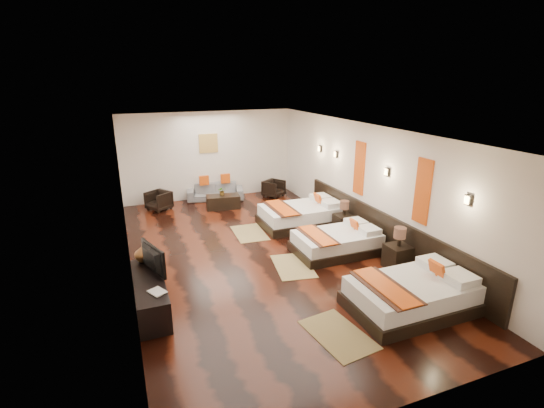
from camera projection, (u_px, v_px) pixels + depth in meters
name	position (u px, v px, depth m)	size (l,w,h in m)	color
floor	(259.00, 254.00, 9.01)	(5.50, 9.50, 0.01)	black
ceiling	(258.00, 130.00, 8.14)	(5.50, 9.50, 0.01)	white
back_wall	(209.00, 156.00, 12.78)	(5.50, 0.01, 2.80)	silver
left_wall	(124.00, 210.00, 7.61)	(0.01, 9.50, 2.80)	silver
right_wall	(366.00, 183.00, 9.54)	(0.01, 9.50, 2.80)	silver
headboard_panel	(382.00, 231.00, 9.11)	(0.08, 6.60, 0.90)	black
bed_near	(412.00, 294.00, 6.82)	(2.14, 1.34, 0.82)	black
bed_mid	(337.00, 242.00, 9.03)	(1.93, 1.21, 0.74)	black
bed_far	(302.00, 215.00, 10.69)	(2.15, 1.35, 0.82)	black
nightstand_a	(398.00, 254.00, 8.25)	(0.46, 0.46, 0.91)	black
nightstand_b	(343.00, 222.00, 10.15)	(0.43, 0.43, 0.86)	black
jute_mat_near	(338.00, 334.00, 6.20)	(0.75, 1.20, 0.01)	olive
jute_mat_mid	(293.00, 266.00, 8.42)	(0.75, 1.20, 0.01)	olive
jute_mat_far	(249.00, 233.00, 10.19)	(0.75, 1.20, 0.01)	olive
tv_console	(150.00, 294.00, 6.83)	(0.50, 1.80, 0.55)	black
tv	(149.00, 259.00, 6.93)	(0.87, 0.11, 0.50)	black
book	(152.00, 295.00, 6.27)	(0.21, 0.28, 0.03)	black
figurine	(144.00, 252.00, 7.38)	(0.35, 0.35, 0.36)	brown
sofa	(215.00, 192.00, 12.90)	(1.79, 0.70, 0.52)	slate
armchair_left	(159.00, 201.00, 11.89)	(0.61, 0.63, 0.57)	black
armchair_right	(274.00, 188.00, 13.19)	(0.59, 0.61, 0.56)	black
coffee_table	(223.00, 202.00, 12.06)	(1.00, 0.50, 0.40)	black
table_plant	(222.00, 191.00, 12.00)	(0.24, 0.21, 0.27)	#24591D
orange_panel_a	(423.00, 191.00, 7.76)	(0.04, 0.40, 1.30)	#D86014
orange_panel_b	(359.00, 168.00, 9.71)	(0.04, 0.40, 1.30)	#D86014
sconce_near	(468.00, 200.00, 6.73)	(0.07, 0.12, 0.18)	black
sconce_mid	(387.00, 172.00, 8.68)	(0.07, 0.12, 0.18)	black
sconce_far	(336.00, 154.00, 10.62)	(0.07, 0.12, 0.18)	black
sconce_lounge	(320.00, 149.00, 11.42)	(0.07, 0.12, 0.18)	black
gold_artwork	(208.00, 143.00, 12.64)	(0.60, 0.04, 0.60)	#AD873F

